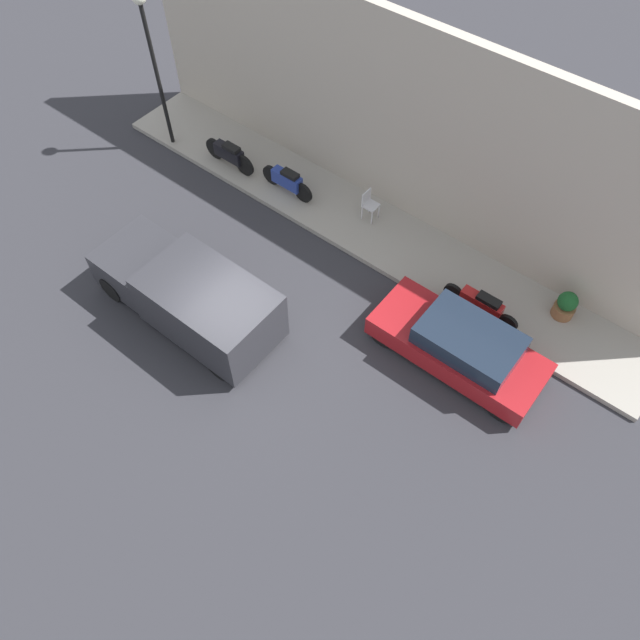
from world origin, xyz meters
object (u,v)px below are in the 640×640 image
object	(u,v)px
parked_car	(461,346)
motorcycle_black	(229,154)
cafe_chair	(369,203)
delivery_van	(188,294)
streetlamp	(149,41)
potted_plant	(566,305)
motorcycle_red	(482,304)
motorcycle_blue	(287,181)

from	to	relation	value
parked_car	motorcycle_black	distance (m)	9.28
cafe_chair	delivery_van	bearing A→B (deg)	164.40
delivery_van	cafe_chair	distance (m)	5.79
motorcycle_black	streetlamp	distance (m)	3.74
parked_car	streetlamp	distance (m)	11.84
streetlamp	parked_car	bearing A→B (deg)	-96.59
delivery_van	potted_plant	bearing A→B (deg)	-52.13
motorcycle_black	motorcycle_red	xyz separation A→B (m)	(-0.19, -8.89, -0.04)
parked_car	potted_plant	world-z (taller)	parked_car
motorcycle_blue	streetlamp	size ratio (longest dim) A/B	0.38
motorcycle_black	cafe_chair	size ratio (longest dim) A/B	2.09
motorcycle_blue	streetlamp	bearing A→B (deg)	96.77
motorcycle_blue	motorcycle_red	world-z (taller)	motorcycle_blue
potted_plant	cafe_chair	xyz separation A→B (m)	(-0.27, 5.95, 0.16)
motorcycle_black	parked_car	bearing A→B (deg)	-100.12
delivery_van	cafe_chair	bearing A→B (deg)	-15.60
parked_car	motorcycle_black	world-z (taller)	parked_car
cafe_chair	streetlamp	bearing A→B (deg)	99.70
delivery_van	cafe_chair	size ratio (longest dim) A/B	5.54
delivery_van	motorcycle_red	xyz separation A→B (m)	(4.52, -5.83, -0.32)
motorcycle_black	motorcycle_red	bearing A→B (deg)	-91.22
motorcycle_blue	streetlamp	xyz separation A→B (m)	(-0.52, 4.39, 2.98)
motorcycle_blue	potted_plant	world-z (taller)	motorcycle_blue
streetlamp	potted_plant	xyz separation A→B (m)	(1.45, -12.83, -3.04)
delivery_van	motorcycle_blue	size ratio (longest dim) A/B	2.76
motorcycle_black	streetlamp	bearing A→B (deg)	97.90
motorcycle_red	cafe_chair	bearing A→B (deg)	76.20
motorcycle_red	motorcycle_blue	bearing A→B (deg)	86.65
motorcycle_red	streetlamp	size ratio (longest dim) A/B	0.43
potted_plant	motorcycle_blue	bearing A→B (deg)	96.26
delivery_van	potted_plant	size ratio (longest dim) A/B	6.36
motorcycle_red	cafe_chair	size ratio (longest dim) A/B	2.30
parked_car	delivery_van	xyz separation A→B (m)	(-3.08, 6.08, 0.26)
delivery_van	motorcycle_blue	distance (m)	5.01
parked_car	potted_plant	size ratio (longest dim) A/B	5.38
motorcycle_black	motorcycle_red	world-z (taller)	motorcycle_black
motorcycle_red	cafe_chair	world-z (taller)	cafe_chair
motorcycle_red	potted_plant	bearing A→B (deg)	-51.78
parked_car	motorcycle_black	size ratio (longest dim) A/B	2.24
streetlamp	potted_plant	world-z (taller)	streetlamp
motorcycle_black	motorcycle_red	distance (m)	8.89
parked_car	motorcycle_black	xyz separation A→B (m)	(1.63, 9.13, -0.02)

